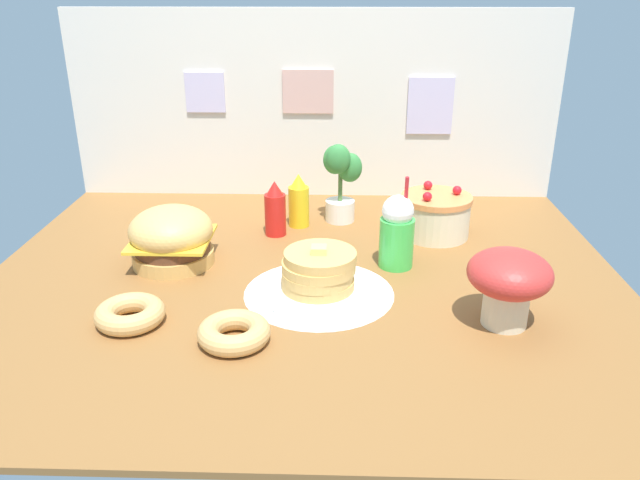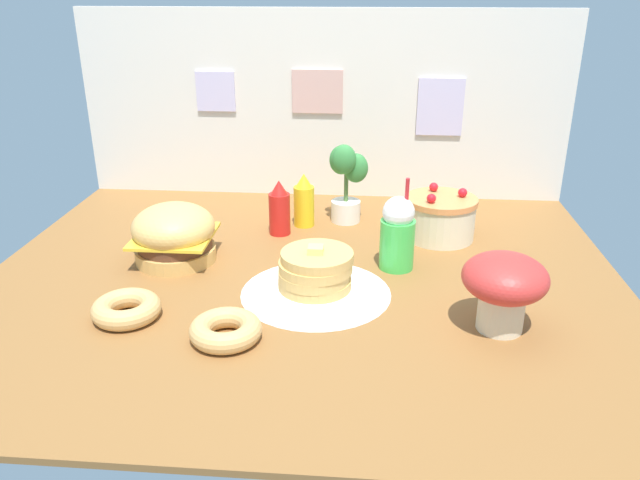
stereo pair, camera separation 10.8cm
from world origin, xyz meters
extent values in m
cube|color=brown|center=(0.00, 0.00, -0.01)|extent=(2.26, 1.88, 0.02)
cube|color=silver|center=(0.00, 0.94, 0.43)|extent=(2.26, 0.03, 0.86)
cube|color=silver|center=(-0.50, 0.92, 0.49)|extent=(0.18, 0.01, 0.18)
cube|color=#D8A599|center=(-0.02, 0.92, 0.50)|extent=(0.23, 0.01, 0.20)
cube|color=silver|center=(0.54, 0.92, 0.44)|extent=(0.21, 0.01, 0.26)
cylinder|color=white|center=(0.06, -0.11, 0.00)|extent=(0.51, 0.51, 0.00)
cylinder|color=#DBA859|center=(-0.49, 0.11, 0.03)|extent=(0.30, 0.30, 0.05)
cylinder|color=#59331E|center=(-0.49, 0.11, 0.07)|extent=(0.27, 0.27, 0.04)
cube|color=yellow|center=(-0.49, 0.11, 0.10)|extent=(0.28, 0.28, 0.01)
ellipsoid|color=#E5B260|center=(-0.49, 0.11, 0.13)|extent=(0.30, 0.30, 0.17)
cylinder|color=white|center=(0.06, -0.11, 0.01)|extent=(0.39, 0.39, 0.02)
cylinder|color=#E0AD5B|center=(0.06, -0.11, 0.04)|extent=(0.25, 0.25, 0.03)
cylinder|color=#E0AD5B|center=(0.05, -0.11, 0.07)|extent=(0.24, 0.24, 0.03)
cylinder|color=#E0AD5B|center=(0.06, -0.11, 0.10)|extent=(0.25, 0.25, 0.03)
cylinder|color=#E0AD5B|center=(0.06, -0.11, 0.13)|extent=(0.24, 0.24, 0.03)
cube|color=#F7E072|center=(0.06, -0.11, 0.16)|extent=(0.05, 0.05, 0.02)
cylinder|color=beige|center=(0.52, 0.42, 0.07)|extent=(0.28, 0.28, 0.15)
cylinder|color=#EA8C4C|center=(0.52, 0.42, 0.16)|extent=(0.29, 0.29, 0.02)
sphere|color=red|center=(0.60, 0.43, 0.19)|extent=(0.04, 0.04, 0.04)
sphere|color=red|center=(0.49, 0.50, 0.19)|extent=(0.04, 0.04, 0.04)
sphere|color=red|center=(0.47, 0.35, 0.19)|extent=(0.04, 0.04, 0.04)
cylinder|color=red|center=(-0.14, 0.41, 0.09)|extent=(0.09, 0.09, 0.17)
cone|color=red|center=(-0.14, 0.41, 0.20)|extent=(0.07, 0.07, 0.06)
cylinder|color=yellow|center=(-0.05, 0.51, 0.09)|extent=(0.09, 0.09, 0.17)
cone|color=yellow|center=(-0.05, 0.51, 0.20)|extent=(0.07, 0.07, 0.06)
cylinder|color=green|center=(0.33, 0.12, 0.09)|extent=(0.13, 0.13, 0.18)
sphere|color=white|center=(0.33, 0.12, 0.22)|extent=(0.11, 0.11, 0.11)
cylinder|color=red|center=(0.36, 0.12, 0.25)|extent=(0.01, 0.03, 0.18)
torus|color=tan|center=(-0.51, -0.32, 0.03)|extent=(0.21, 0.21, 0.06)
torus|color=#D89ED8|center=(-0.51, -0.32, 0.04)|extent=(0.20, 0.20, 0.05)
torus|color=tan|center=(-0.18, -0.42, 0.03)|extent=(0.21, 0.21, 0.06)
torus|color=#F2E5C6|center=(-0.18, -0.42, 0.04)|extent=(0.20, 0.20, 0.05)
cylinder|color=white|center=(0.13, 0.58, 0.05)|extent=(0.13, 0.13, 0.09)
cylinder|color=#4C7238|center=(0.13, 0.58, 0.17)|extent=(0.02, 0.02, 0.16)
ellipsoid|color=#38843D|center=(0.17, 0.57, 0.24)|extent=(0.10, 0.07, 0.13)
ellipsoid|color=#38843D|center=(0.11, 0.61, 0.26)|extent=(0.10, 0.07, 0.13)
ellipsoid|color=#38843D|center=(0.12, 0.54, 0.29)|extent=(0.10, 0.07, 0.13)
cylinder|color=beige|center=(0.63, -0.29, 0.06)|extent=(0.14, 0.14, 0.11)
ellipsoid|color=red|center=(0.63, -0.29, 0.17)|extent=(0.25, 0.25, 0.14)
camera|label=1|loc=(0.12, -1.97, 0.98)|focal=34.95mm
camera|label=2|loc=(0.23, -1.97, 0.98)|focal=34.95mm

